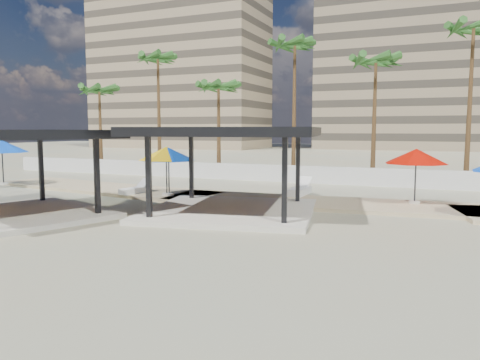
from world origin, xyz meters
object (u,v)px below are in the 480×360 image
at_px(pavilion_central, 231,162).
at_px(lounger_a, 135,190).
at_px(pavilion_west, 6,166).
at_px(umbrella_c, 416,156).
at_px(lounger_b, 299,191).
at_px(umbrella_a, 2,146).

bearing_deg(pavilion_central, lounger_a, 148.37).
xyz_separation_m(pavilion_central, lounger_a, (-7.12, 2.66, -1.93)).
bearing_deg(pavilion_west, pavilion_central, 51.00).
height_order(pavilion_west, umbrella_c, pavilion_west).
height_order(lounger_a, lounger_b, lounger_b).
xyz_separation_m(umbrella_a, lounger_a, (10.25, 0.04, -2.29)).
bearing_deg(lounger_a, umbrella_c, -72.65).
distance_m(umbrella_a, lounger_a, 10.50).
distance_m(umbrella_c, lounger_a, 14.93).
bearing_deg(lounger_b, pavilion_central, 166.33).
bearing_deg(umbrella_c, pavilion_west, -147.56).
height_order(umbrella_c, lounger_a, umbrella_c).
relative_size(umbrella_a, umbrella_c, 0.94).
bearing_deg(umbrella_a, pavilion_central, -8.57).
bearing_deg(umbrella_a, pavilion_west, -39.05).
distance_m(pavilion_central, lounger_b, 6.25).
relative_size(umbrella_c, lounger_a, 1.73).
relative_size(pavilion_west, lounger_b, 3.90).
bearing_deg(lounger_a, lounger_b, -61.84).
bearing_deg(pavilion_west, lounger_a, 102.46).
bearing_deg(umbrella_c, pavilion_central, -146.47).
height_order(umbrella_c, lounger_b, umbrella_c).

